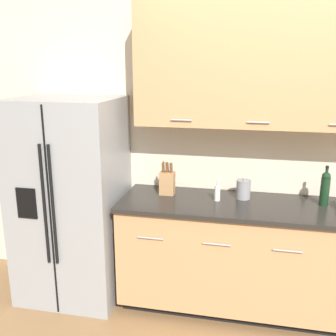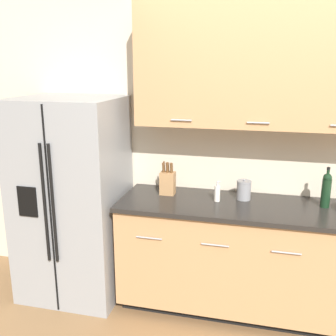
{
  "view_description": "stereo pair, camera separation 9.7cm",
  "coord_description": "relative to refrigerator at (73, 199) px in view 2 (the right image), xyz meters",
  "views": [
    {
      "loc": [
        -0.28,
        -1.92,
        1.97
      ],
      "look_at": [
        -0.9,
        1.01,
        1.16
      ],
      "focal_mm": 42.0,
      "sensor_mm": 36.0,
      "label": 1
    },
    {
      "loc": [
        -0.18,
        -1.9,
        1.97
      ],
      "look_at": [
        -0.9,
        1.01,
        1.16
      ],
      "focal_mm": 42.0,
      "sensor_mm": 36.0,
      "label": 2
    }
  ],
  "objects": [
    {
      "name": "refrigerator",
      "position": [
        0.0,
        0.0,
        0.0
      ],
      "size": [
        0.84,
        0.74,
        1.7
      ],
      "color": "gray",
      "rests_on": "ground_plane"
    },
    {
      "name": "wall_back",
      "position": [
        1.66,
        0.33,
        0.65
      ],
      "size": [
        10.0,
        0.39,
        2.6
      ],
      "color": "beige",
      "rests_on": "ground_plane"
    },
    {
      "name": "knife_block",
      "position": [
        0.8,
        0.14,
        0.17
      ],
      "size": [
        0.12,
        0.09,
        0.28
      ],
      "color": "#A87A4C",
      "rests_on": "counter_unit"
    },
    {
      "name": "steel_canister",
      "position": [
        1.42,
        0.16,
        0.14
      ],
      "size": [
        0.12,
        0.12,
        0.17
      ],
      "color": "gray",
      "rests_on": "counter_unit"
    },
    {
      "name": "wine_bottle",
      "position": [
        2.02,
        0.13,
        0.2
      ],
      "size": [
        0.07,
        0.07,
        0.31
      ],
      "color": "black",
      "rests_on": "counter_unit"
    },
    {
      "name": "soap_dispenser",
      "position": [
        1.22,
        0.07,
        0.13
      ],
      "size": [
        0.05,
        0.05,
        0.17
      ],
      "color": "silver",
      "rests_on": "counter_unit"
    },
    {
      "name": "counter_unit",
      "position": [
        1.5,
        0.05,
        -0.39
      ],
      "size": [
        2.08,
        0.64,
        0.91
      ],
      "color": "black",
      "rests_on": "ground_plane"
    }
  ]
}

